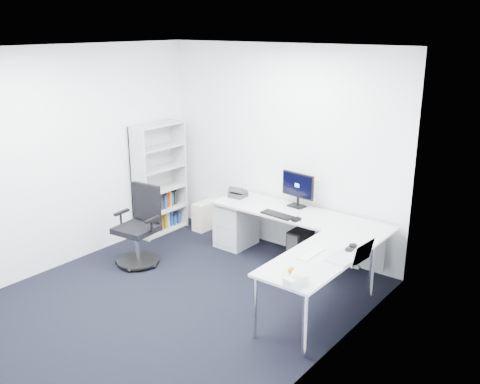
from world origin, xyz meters
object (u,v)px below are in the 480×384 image
Objects in this scene: l_desk at (284,247)px; laptop at (344,247)px; task_chair at (136,227)px; monitor at (297,190)px; bookshelf at (160,179)px.

laptop is at bearing -27.25° from l_desk.
monitor is at bearing 38.56° from task_chair.
l_desk is 2.32× the size of task_chair.
monitor is 1.62m from laptop.
laptop is (2.65, 0.38, 0.31)m from task_chair.
l_desk is at bearing -1.32° from bookshelf.
task_chair is 2.09× the size of monitor.
l_desk is 1.46× the size of bookshelf.
task_chair is 2.08m from monitor.
monitor is (2.02, 0.47, 0.11)m from bookshelf.
monitor is (-0.15, 0.52, 0.57)m from l_desk.
monitor is (1.44, 1.45, 0.41)m from task_chair.
bookshelf is at bearing 173.60° from laptop.
bookshelf is 2.08m from monitor.
laptop is at bearing 1.67° from task_chair.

